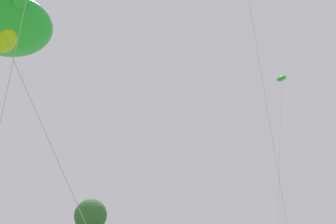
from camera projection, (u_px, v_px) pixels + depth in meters
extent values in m
ellipsoid|color=green|center=(8.00, 28.00, 15.99)|extent=(3.79, 5.19, 1.35)
ellipsoid|color=yellow|center=(6.00, 41.00, 15.79)|extent=(0.96, 2.25, 0.49)
cylinder|color=#B2B2B7|center=(58.00, 160.00, 14.83)|extent=(4.90, 1.35, 9.70)
ellipsoid|color=green|center=(281.00, 79.00, 33.19)|extent=(0.96, 1.27, 0.30)
cylinder|color=#B2B2B7|center=(279.00, 163.00, 30.34)|extent=(2.27, 0.22, 15.24)
cylinder|color=#B2B2B7|center=(263.00, 86.00, 17.58)|extent=(3.84, 1.88, 17.29)
sphere|color=#386633|center=(91.00, 215.00, 70.61)|extent=(6.10, 6.10, 6.10)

